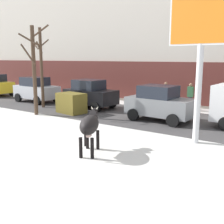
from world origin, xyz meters
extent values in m
plane|color=silver|center=(0.00, 0.00, 0.00)|extent=(120.00, 120.00, 0.00)
cube|color=#423F3F|center=(0.00, 7.11, 0.00)|extent=(60.00, 5.60, 0.01)
cube|color=beige|center=(0.00, 14.52, 6.50)|extent=(44.00, 6.00, 13.00)
cube|color=#5B2823|center=(0.00, 11.47, 1.60)|extent=(43.12, 0.10, 2.80)
ellipsoid|color=black|center=(0.84, 0.57, 1.02)|extent=(1.16, 1.52, 0.64)
cylinder|color=black|center=(0.44, 0.92, 0.35)|extent=(0.12, 0.12, 0.70)
cylinder|color=black|center=(0.79, 1.10, 0.35)|extent=(0.12, 0.12, 0.70)
cylinder|color=black|center=(0.88, 0.05, 0.35)|extent=(0.12, 0.12, 0.70)
cylinder|color=black|center=(1.23, 0.22, 0.35)|extent=(0.12, 0.12, 0.70)
cylinder|color=black|center=(0.50, 1.24, 1.20)|extent=(0.44, 0.54, 0.44)
ellipsoid|color=black|center=(0.41, 1.44, 1.30)|extent=(0.41, 0.50, 0.28)
cone|color=beige|center=(0.33, 1.36, 1.46)|extent=(0.13, 0.10, 0.15)
cone|color=beige|center=(0.52, 1.45, 1.46)|extent=(0.13, 0.10, 0.15)
cylinder|color=black|center=(1.13, -0.03, 0.77)|extent=(0.06, 0.06, 0.60)
ellipsoid|color=beige|center=(0.91, 0.41, 0.72)|extent=(0.34, 0.36, 0.20)
cylinder|color=silver|center=(3.50, 3.89, 1.90)|extent=(0.24, 0.24, 3.80)
cube|color=silver|center=(3.50, 3.89, 4.65)|extent=(2.53, 0.42, 1.82)
cube|color=orange|center=(3.50, 3.86, 4.65)|extent=(2.40, 0.37, 1.70)
cylinder|color=black|center=(-14.23, 8.45, 0.32)|extent=(0.65, 0.26, 0.64)
cube|color=#B7BABF|center=(-9.66, 7.31, 0.77)|extent=(3.59, 1.90, 0.90)
cube|color=#1E232D|center=(-9.81, 7.32, 1.54)|extent=(1.88, 1.60, 0.64)
cylinder|color=black|center=(-8.47, 8.10, 0.32)|extent=(0.65, 0.26, 0.64)
cylinder|color=black|center=(-8.57, 6.40, 0.32)|extent=(0.65, 0.26, 0.64)
cylinder|color=black|center=(-10.74, 8.23, 0.32)|extent=(0.65, 0.26, 0.64)
cylinder|color=black|center=(-10.84, 6.53, 0.32)|extent=(0.65, 0.26, 0.64)
cube|color=black|center=(-4.72, 7.59, 0.77)|extent=(3.59, 1.90, 0.90)
cube|color=#1E232D|center=(-4.87, 7.60, 1.54)|extent=(1.88, 1.60, 0.64)
cylinder|color=black|center=(-3.53, 8.37, 0.32)|extent=(0.65, 0.26, 0.64)
cylinder|color=black|center=(-3.63, 6.68, 0.32)|extent=(0.65, 0.26, 0.64)
cylinder|color=black|center=(-5.80, 8.51, 0.32)|extent=(0.65, 0.26, 0.64)
cylinder|color=black|center=(-5.90, 6.81, 0.32)|extent=(0.65, 0.26, 0.64)
cube|color=slate|center=(0.71, 6.68, 0.77)|extent=(3.59, 1.90, 0.90)
cube|color=#1E232D|center=(0.56, 6.69, 1.54)|extent=(1.88, 1.60, 0.64)
cylinder|color=black|center=(1.89, 7.46, 0.32)|extent=(0.65, 0.26, 0.64)
cylinder|color=black|center=(1.79, 5.77, 0.32)|extent=(0.65, 0.26, 0.64)
cylinder|color=black|center=(-0.38, 7.59, 0.32)|extent=(0.65, 0.26, 0.64)
cylinder|color=black|center=(-0.48, 5.90, 0.32)|extent=(0.65, 0.26, 0.64)
cylinder|color=#282833|center=(2.79, 10.32, 0.44)|extent=(0.24, 0.24, 0.88)
cube|color=#386B42|center=(2.79, 10.32, 1.20)|extent=(0.36, 0.22, 0.64)
sphere|color=#9E7051|center=(2.79, 10.32, 1.63)|extent=(0.20, 0.20, 0.20)
cylinder|color=#282833|center=(-0.60, 10.32, 0.44)|extent=(0.24, 0.24, 0.88)
cube|color=#386B42|center=(-0.60, 10.32, 1.20)|extent=(0.36, 0.22, 0.64)
sphere|color=#9E7051|center=(-0.60, 10.32, 1.63)|extent=(0.20, 0.20, 0.20)
cylinder|color=#282833|center=(1.05, 10.32, 0.44)|extent=(0.24, 0.24, 0.88)
cube|color=#386B42|center=(1.05, 10.32, 1.20)|extent=(0.36, 0.22, 0.64)
sphere|color=#9E7051|center=(1.05, 10.32, 1.63)|extent=(0.20, 0.20, 0.20)
cylinder|color=#4C3828|center=(-5.98, 4.07, 2.52)|extent=(0.22, 0.22, 5.04)
cylinder|color=#4C3828|center=(-5.77, 3.59, 4.27)|extent=(1.06, 0.53, 0.67)
cylinder|color=#4C3828|center=(-5.91, 3.64, 3.47)|extent=(0.96, 0.26, 1.14)
cylinder|color=#4C3828|center=(-5.65, 4.25, 3.84)|extent=(0.47, 0.76, 0.66)
cylinder|color=#4C3828|center=(-6.11, 4.70, 4.74)|extent=(1.32, 0.36, 0.80)
cylinder|color=#4C3828|center=(-7.52, 5.99, 2.59)|extent=(0.20, 0.20, 5.19)
cylinder|color=#4C3828|center=(-7.68, 6.36, 4.14)|extent=(0.81, 0.42, 0.67)
cylinder|color=#4C3828|center=(-7.65, 5.56, 4.15)|extent=(0.94, 0.35, 0.57)
cube|color=brown|center=(-4.62, 5.61, 0.60)|extent=(1.86, 1.37, 1.20)
camera|label=1|loc=(6.74, -6.71, 3.30)|focal=44.79mm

